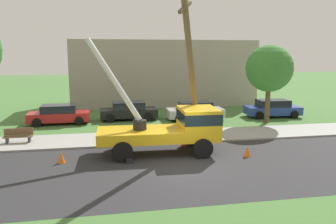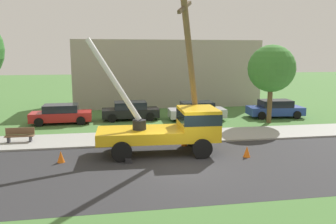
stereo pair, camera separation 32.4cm
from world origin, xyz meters
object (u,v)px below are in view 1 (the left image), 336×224
(traffic_cone_curbside, at_px, (184,141))
(parked_sedan_black, at_px, (129,111))
(traffic_cone_behind, at_px, (61,157))
(parked_sedan_silver, at_px, (195,111))
(park_bench, at_px, (18,136))
(leaning_utility_pole, at_px, (191,69))
(roadside_tree_far, at_px, (269,69))
(traffic_cone_ahead, at_px, (247,151))
(parked_sedan_blue, at_px, (273,108))
(parked_sedan_red, at_px, (59,114))
(utility_truck, at_px, (174,126))

(traffic_cone_curbside, xyz_separation_m, parked_sedan_black, (-2.53, 8.29, 0.43))
(traffic_cone_curbside, bearing_deg, parked_sedan_black, 106.94)
(traffic_cone_behind, relative_size, parked_sedan_silver, 0.13)
(parked_sedan_black, bearing_deg, traffic_cone_curbside, -73.06)
(traffic_cone_curbside, bearing_deg, park_bench, 167.13)
(leaning_utility_pole, height_order, parked_sedan_silver, leaning_utility_pole)
(park_bench, bearing_deg, roadside_tree_far, 10.61)
(traffic_cone_ahead, distance_m, parked_sedan_blue, 11.89)
(parked_sedan_black, height_order, roadside_tree_far, roadside_tree_far)
(park_bench, bearing_deg, traffic_cone_ahead, -21.68)
(traffic_cone_curbside, relative_size, roadside_tree_far, 0.10)
(leaning_utility_pole, distance_m, traffic_cone_behind, 7.96)
(traffic_cone_behind, xyz_separation_m, parked_sedan_silver, (9.11, 9.29, 0.43))
(leaning_utility_pole, height_order, roadside_tree_far, leaning_utility_pole)
(traffic_cone_curbside, distance_m, roadside_tree_far, 10.07)
(traffic_cone_curbside, bearing_deg, parked_sedan_red, 135.22)
(traffic_cone_behind, distance_m, parked_sedan_blue, 18.20)
(traffic_cone_ahead, height_order, parked_sedan_blue, parked_sedan_blue)
(parked_sedan_black, bearing_deg, traffic_cone_ahead, -64.64)
(utility_truck, relative_size, parked_sedan_red, 1.52)
(parked_sedan_blue, bearing_deg, parked_sedan_silver, 179.71)
(parked_sedan_red, bearing_deg, parked_sedan_silver, -1.71)
(leaning_utility_pole, distance_m, roadside_tree_far, 9.51)
(traffic_cone_behind, xyz_separation_m, roadside_tree_far, (14.17, 7.27, 3.76))
(traffic_cone_curbside, xyz_separation_m, parked_sedan_silver, (2.62, 7.34, 0.43))
(utility_truck, xyz_separation_m, traffic_cone_behind, (-5.63, -0.74, -1.13))
(parked_sedan_red, bearing_deg, roadside_tree_far, -8.62)
(park_bench, bearing_deg, parked_sedan_blue, 15.64)
(traffic_cone_behind, height_order, park_bench, park_bench)
(parked_sedan_black, xyz_separation_m, park_bench, (-6.79, -6.17, -0.25))
(leaning_utility_pole, height_order, park_bench, leaning_utility_pole)
(traffic_cone_behind, bearing_deg, leaning_utility_pole, 11.75)
(traffic_cone_behind, xyz_separation_m, park_bench, (-2.83, 4.08, 0.18))
(traffic_cone_curbside, bearing_deg, roadside_tree_far, 34.65)
(roadside_tree_far, bearing_deg, park_bench, -169.39)
(parked_sedan_red, distance_m, parked_sedan_silver, 10.33)
(traffic_cone_behind, xyz_separation_m, parked_sedan_red, (-1.22, 9.60, 0.43))
(traffic_cone_ahead, bearing_deg, parked_sedan_silver, 90.18)
(parked_sedan_silver, bearing_deg, parked_sedan_red, 178.29)
(traffic_cone_behind, bearing_deg, parked_sedan_black, 68.88)
(traffic_cone_ahead, bearing_deg, utility_truck, 157.98)
(parked_sedan_black, relative_size, parked_sedan_blue, 0.98)
(traffic_cone_ahead, xyz_separation_m, parked_sedan_silver, (-0.03, 9.96, 0.43))
(utility_truck, distance_m, traffic_cone_curbside, 1.86)
(park_bench, bearing_deg, parked_sedan_red, 73.75)
(traffic_cone_ahead, height_order, park_bench, park_bench)
(leaning_utility_pole, relative_size, parked_sedan_black, 1.93)
(utility_truck, height_order, parked_sedan_silver, utility_truck)
(traffic_cone_ahead, relative_size, roadside_tree_far, 0.10)
(traffic_cone_behind, distance_m, roadside_tree_far, 16.37)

